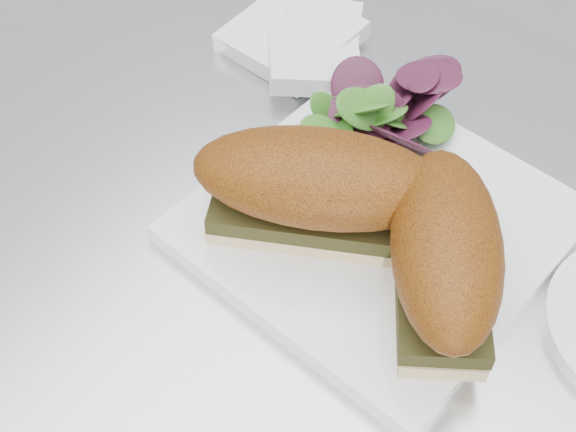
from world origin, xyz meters
name	(u,v)px	position (x,y,z in m)	size (l,w,h in m)	color
table	(293,394)	(0.00, 0.00, 0.49)	(0.70, 0.70, 0.73)	silver
plate	(377,224)	(0.04, 0.05, 0.74)	(0.24, 0.24, 0.02)	white
sandwich_left	(318,186)	(0.01, 0.02, 0.79)	(0.20, 0.15, 0.08)	beige
sandwich_right	(444,253)	(0.11, 0.02, 0.79)	(0.15, 0.17, 0.08)	beige
salad	(377,113)	(-0.01, 0.12, 0.77)	(0.12, 0.12, 0.05)	#41832B
napkin	(303,53)	(-0.12, 0.17, 0.74)	(0.14, 0.14, 0.02)	white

